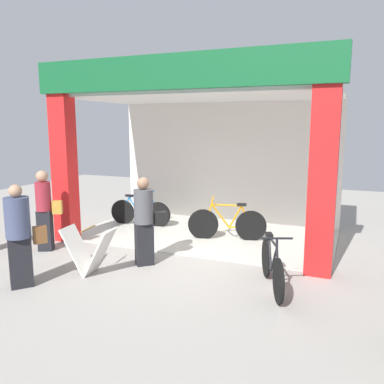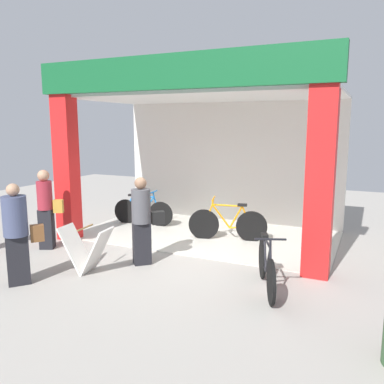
{
  "view_description": "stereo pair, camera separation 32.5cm",
  "coord_description": "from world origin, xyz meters",
  "px_view_note": "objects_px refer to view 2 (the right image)",
  "views": [
    {
      "loc": [
        3.2,
        -6.92,
        2.57
      ],
      "look_at": [
        0.0,
        0.79,
        1.15
      ],
      "focal_mm": 37.09,
      "sensor_mm": 36.0,
      "label": 1
    },
    {
      "loc": [
        3.49,
        -6.79,
        2.57
      ],
      "look_at": [
        0.0,
        0.79,
        1.15
      ],
      "focal_mm": 37.09,
      "sensor_mm": 36.0,
      "label": 2
    }
  ],
  "objects_px": {
    "bicycle_inside_0": "(228,224)",
    "bicycle_inside_1": "(143,211)",
    "pedestrian_0": "(17,232)",
    "sandwich_board_sign": "(86,250)",
    "pedestrian_3": "(46,208)",
    "bicycle_parked_0": "(266,267)",
    "pedestrian_1": "(142,220)"
  },
  "relations": [
    {
      "from": "bicycle_inside_0",
      "to": "bicycle_inside_1",
      "type": "xyz_separation_m",
      "value": [
        -2.46,
        0.4,
        -0.03
      ]
    },
    {
      "from": "bicycle_inside_0",
      "to": "bicycle_inside_1",
      "type": "bearing_deg",
      "value": 170.88
    },
    {
      "from": "bicycle_inside_1",
      "to": "bicycle_parked_0",
      "type": "xyz_separation_m",
      "value": [
        3.92,
        -2.67,
        0.01
      ]
    },
    {
      "from": "bicycle_inside_1",
      "to": "pedestrian_0",
      "type": "relative_size",
      "value": 0.99
    },
    {
      "from": "bicycle_inside_0",
      "to": "pedestrian_0",
      "type": "xyz_separation_m",
      "value": [
        -2.26,
        -3.73,
        0.48
      ]
    },
    {
      "from": "pedestrian_1",
      "to": "bicycle_parked_0",
      "type": "bearing_deg",
      "value": -4.85
    },
    {
      "from": "bicycle_inside_1",
      "to": "pedestrian_3",
      "type": "relative_size",
      "value": 0.99
    },
    {
      "from": "bicycle_inside_0",
      "to": "pedestrian_1",
      "type": "relative_size",
      "value": 1.05
    },
    {
      "from": "bicycle_inside_0",
      "to": "bicycle_parked_0",
      "type": "relative_size",
      "value": 1.08
    },
    {
      "from": "bicycle_inside_1",
      "to": "sandwich_board_sign",
      "type": "height_order",
      "value": "bicycle_inside_1"
    },
    {
      "from": "sandwich_board_sign",
      "to": "pedestrian_3",
      "type": "height_order",
      "value": "pedestrian_3"
    },
    {
      "from": "bicycle_parked_0",
      "to": "sandwich_board_sign",
      "type": "bearing_deg",
      "value": -169.13
    },
    {
      "from": "bicycle_parked_0",
      "to": "pedestrian_3",
      "type": "distance_m",
      "value": 4.72
    },
    {
      "from": "pedestrian_0",
      "to": "pedestrian_3",
      "type": "distance_m",
      "value": 1.89
    },
    {
      "from": "bicycle_inside_0",
      "to": "sandwich_board_sign",
      "type": "relative_size",
      "value": 1.85
    },
    {
      "from": "bicycle_inside_1",
      "to": "bicycle_parked_0",
      "type": "relative_size",
      "value": 1.03
    },
    {
      "from": "pedestrian_0",
      "to": "pedestrian_1",
      "type": "height_order",
      "value": "pedestrian_0"
    },
    {
      "from": "pedestrian_0",
      "to": "sandwich_board_sign",
      "type": "bearing_deg",
      "value": 52.78
    },
    {
      "from": "bicycle_parked_0",
      "to": "sandwich_board_sign",
      "type": "distance_m",
      "value": 3.11
    },
    {
      "from": "bicycle_parked_0",
      "to": "sandwich_board_sign",
      "type": "height_order",
      "value": "bicycle_parked_0"
    },
    {
      "from": "bicycle_inside_1",
      "to": "pedestrian_3",
      "type": "bearing_deg",
      "value": -107.23
    },
    {
      "from": "bicycle_inside_1",
      "to": "pedestrian_3",
      "type": "xyz_separation_m",
      "value": [
        -0.78,
        -2.51,
        0.5
      ]
    },
    {
      "from": "bicycle_inside_1",
      "to": "pedestrian_3",
      "type": "distance_m",
      "value": 2.67
    },
    {
      "from": "pedestrian_1",
      "to": "bicycle_inside_0",
      "type": "bearing_deg",
      "value": 65.77
    },
    {
      "from": "pedestrian_0",
      "to": "bicycle_inside_1",
      "type": "bearing_deg",
      "value": 92.84
    },
    {
      "from": "bicycle_inside_1",
      "to": "pedestrian_1",
      "type": "xyz_separation_m",
      "value": [
        1.53,
        -2.47,
        0.49
      ]
    },
    {
      "from": "bicycle_inside_0",
      "to": "pedestrian_3",
      "type": "bearing_deg",
      "value": -146.88
    },
    {
      "from": "pedestrian_3",
      "to": "sandwich_board_sign",
      "type": "bearing_deg",
      "value": -24.56
    },
    {
      "from": "bicycle_inside_0",
      "to": "bicycle_inside_1",
      "type": "distance_m",
      "value": 2.49
    },
    {
      "from": "sandwich_board_sign",
      "to": "bicycle_parked_0",
      "type": "bearing_deg",
      "value": 10.87
    },
    {
      "from": "bicycle_inside_0",
      "to": "pedestrian_1",
      "type": "height_order",
      "value": "pedestrian_1"
    },
    {
      "from": "sandwich_board_sign",
      "to": "pedestrian_1",
      "type": "bearing_deg",
      "value": 49.86
    }
  ]
}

